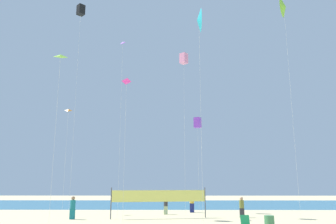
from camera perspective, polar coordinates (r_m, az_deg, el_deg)
The scene contains 17 objects.
ocean_band at distance 46.35m, azimuth -2.08°, elevation -15.43°, with size 120.00×20.00×0.01m, color teal.
beachgoer_olive_shirt at distance 29.03m, azimuth 12.47°, elevation -15.45°, with size 0.37×0.37×1.64m.
beachgoer_mustard_shirt at distance 33.25m, azimuth 4.10°, elevation -15.03°, with size 0.43×0.43×1.86m.
beachgoer_charcoal_shirt at distance 31.16m, azimuth -0.39°, elevation -15.53°, with size 0.36×0.36×1.58m.
beachgoer_teal_shirt at distance 27.99m, azimuth -15.96°, elevation -15.31°, with size 0.40×0.40×1.74m.
folding_beach_chair at distance 21.04m, azimuth 13.10°, elevation -17.94°, with size 0.52×0.65×0.89m.
trash_barrel at distance 22.00m, azimuth 16.93°, elevation -17.61°, with size 0.59×0.59×0.82m, color #3F7F4C.
volleyball_net at distance 27.61m, azimuth -1.51°, elevation -14.34°, with size 7.55×1.47×2.40m.
kite_black_box at distance 34.77m, azimuth -14.67°, elevation 16.39°, with size 0.88×0.88×19.63m.
kite_lime_delta at distance 31.62m, azimuth 19.17°, elevation 16.51°, with size 1.16×1.64×18.38m.
kite_pink_box at distance 32.02m, azimuth 2.70°, elevation 9.04°, with size 0.85×0.85×14.77m.
kite_magenta_diamond at distance 25.67m, azimuth -7.13°, elevation 4.89°, with size 0.68×0.69×10.54m.
kite_violet_diamond at distance 32.09m, azimuth -7.80°, elevation 10.84°, with size 0.71×0.71×15.84m.
kite_orange_diamond at distance 34.31m, azimuth -16.65°, elevation 0.09°, with size 0.62×0.62×10.01m.
kite_violet_box at distance 34.11m, azimuth 5.07°, elevation -1.84°, with size 0.85×0.85×9.28m.
kite_lime_diamond at distance 23.62m, azimuth -17.88°, elevation 8.90°, with size 0.81×0.83×11.21m.
kite_cyan_delta at distance 23.19m, azimuth 5.30°, elevation 15.28°, with size 0.28×1.59×14.17m.
Camera 1 is at (2.12, -17.53, 2.72)m, focal length 35.71 mm.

